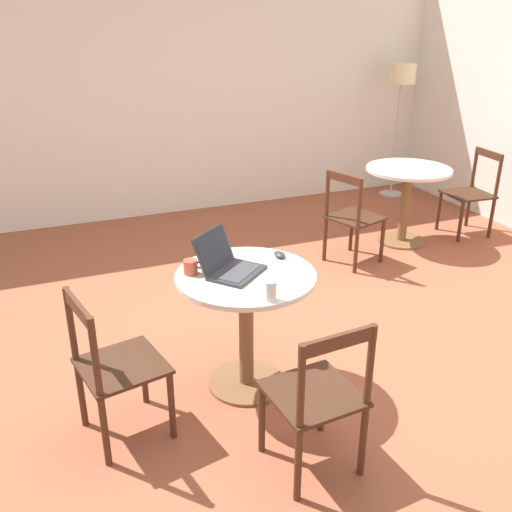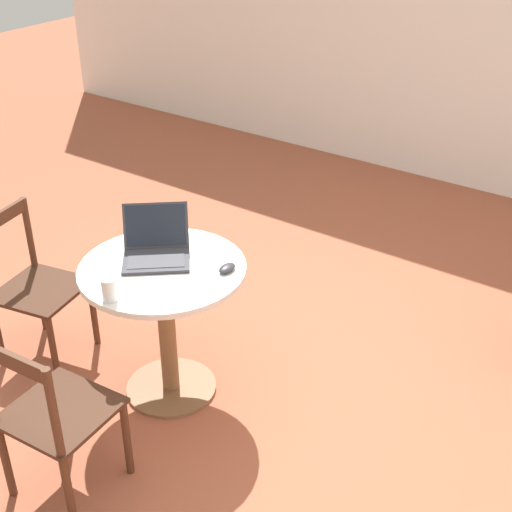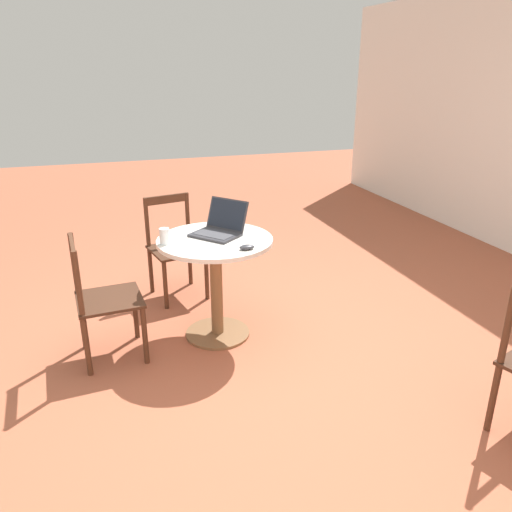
{
  "view_description": "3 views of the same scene",
  "coord_description": "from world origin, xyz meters",
  "px_view_note": "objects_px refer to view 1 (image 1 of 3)",
  "views": [
    {
      "loc": [
        -1.45,
        -2.93,
        2.13
      ],
      "look_at": [
        -0.21,
        0.14,
        0.7
      ],
      "focal_mm": 40.0,
      "sensor_mm": 36.0,
      "label": 1
    },
    {
      "loc": [
        1.64,
        -2.31,
        2.5
      ],
      "look_at": [
        -0.18,
        0.28,
        0.67
      ],
      "focal_mm": 50.0,
      "sensor_mm": 36.0,
      "label": 2
    },
    {
      "loc": [
        2.8,
        -0.91,
        1.88
      ],
      "look_at": [
        -0.26,
        0.07,
        0.65
      ],
      "focal_mm": 35.0,
      "sensor_mm": 36.0,
      "label": 3
    }
  ],
  "objects_px": {
    "chair_near_left": "(114,367)",
    "cafe_table_mid": "(407,187)",
    "cafe_table_near": "(246,304)",
    "laptop": "(230,265)",
    "mug": "(191,267)",
    "chair_mid_left": "(352,218)",
    "mouse": "(280,255)",
    "drinking_glass": "(270,291)",
    "chair_near_front": "(318,398)",
    "floor_lamp": "(401,84)",
    "chair_mid_right": "(471,193)"
  },
  "relations": [
    {
      "from": "chair_mid_left",
      "to": "cafe_table_mid",
      "type": "bearing_deg",
      "value": 18.75
    },
    {
      "from": "chair_near_left",
      "to": "chair_mid_left",
      "type": "bearing_deg",
      "value": 33.43
    },
    {
      "from": "floor_lamp",
      "to": "mouse",
      "type": "xyz_separation_m",
      "value": [
        -2.84,
        -2.87,
        -0.57
      ]
    },
    {
      "from": "floor_lamp",
      "to": "chair_mid_right",
      "type": "bearing_deg",
      "value": -92.12
    },
    {
      "from": "mug",
      "to": "chair_mid_left",
      "type": "bearing_deg",
      "value": 34.56
    },
    {
      "from": "cafe_table_near",
      "to": "chair_mid_right",
      "type": "bearing_deg",
      "value": 27.36
    },
    {
      "from": "chair_near_left",
      "to": "mug",
      "type": "relative_size",
      "value": 7.3
    },
    {
      "from": "chair_mid_right",
      "to": "mug",
      "type": "height_order",
      "value": "chair_mid_right"
    },
    {
      "from": "mug",
      "to": "mouse",
      "type": "bearing_deg",
      "value": 2.85
    },
    {
      "from": "chair_mid_right",
      "to": "drinking_glass",
      "type": "relative_size",
      "value": 7.88
    },
    {
      "from": "cafe_table_mid",
      "to": "mug",
      "type": "relative_size",
      "value": 6.9
    },
    {
      "from": "chair_near_front",
      "to": "cafe_table_near",
      "type": "bearing_deg",
      "value": 94.6
    },
    {
      "from": "cafe_table_near",
      "to": "drinking_glass",
      "type": "bearing_deg",
      "value": -89.51
    },
    {
      "from": "chair_near_left",
      "to": "chair_mid_right",
      "type": "xyz_separation_m",
      "value": [
        3.86,
        1.75,
        0.0
      ]
    },
    {
      "from": "cafe_table_near",
      "to": "mug",
      "type": "height_order",
      "value": "mug"
    },
    {
      "from": "cafe_table_mid",
      "to": "chair_mid_right",
      "type": "xyz_separation_m",
      "value": [
        0.76,
        -0.05,
        -0.13
      ]
    },
    {
      "from": "cafe_table_mid",
      "to": "laptop",
      "type": "relative_size",
      "value": 1.82
    },
    {
      "from": "chair_near_left",
      "to": "chair_mid_left",
      "type": "height_order",
      "value": "same"
    },
    {
      "from": "drinking_glass",
      "to": "mug",
      "type": "bearing_deg",
      "value": 121.99
    },
    {
      "from": "cafe_table_mid",
      "to": "mouse",
      "type": "height_order",
      "value": "mouse"
    },
    {
      "from": "chair_near_front",
      "to": "chair_mid_left",
      "type": "distance_m",
      "value": 2.63
    },
    {
      "from": "chair_near_left",
      "to": "floor_lamp",
      "type": "bearing_deg",
      "value": 39.14
    },
    {
      "from": "chair_mid_right",
      "to": "chair_near_front",
      "type": "bearing_deg",
      "value": -141.66
    },
    {
      "from": "mug",
      "to": "drinking_glass",
      "type": "bearing_deg",
      "value": -58.01
    },
    {
      "from": "mouse",
      "to": "drinking_glass",
      "type": "distance_m",
      "value": 0.57
    },
    {
      "from": "cafe_table_near",
      "to": "laptop",
      "type": "bearing_deg",
      "value": 147.75
    },
    {
      "from": "cafe_table_near",
      "to": "cafe_table_mid",
      "type": "bearing_deg",
      "value": 35.47
    },
    {
      "from": "floor_lamp",
      "to": "drinking_glass",
      "type": "bearing_deg",
      "value": -132.75
    },
    {
      "from": "cafe_table_mid",
      "to": "laptop",
      "type": "distance_m",
      "value": 2.87
    },
    {
      "from": "drinking_glass",
      "to": "floor_lamp",
      "type": "bearing_deg",
      "value": 47.25
    },
    {
      "from": "mug",
      "to": "laptop",
      "type": "bearing_deg",
      "value": -18.43
    },
    {
      "from": "cafe_table_mid",
      "to": "drinking_glass",
      "type": "relative_size",
      "value": 7.45
    },
    {
      "from": "chair_mid_right",
      "to": "mug",
      "type": "bearing_deg",
      "value": -156.38
    },
    {
      "from": "chair_mid_right",
      "to": "chair_mid_left",
      "type": "distance_m",
      "value": 1.53
    },
    {
      "from": "laptop",
      "to": "mouse",
      "type": "bearing_deg",
      "value": 15.26
    },
    {
      "from": "cafe_table_near",
      "to": "cafe_table_mid",
      "type": "xyz_separation_m",
      "value": [
        2.3,
        1.64,
        0.0
      ]
    },
    {
      "from": "chair_near_front",
      "to": "laptop",
      "type": "distance_m",
      "value": 0.93
    },
    {
      "from": "cafe_table_mid",
      "to": "chair_near_front",
      "type": "distance_m",
      "value": 3.3
    },
    {
      "from": "cafe_table_mid",
      "to": "chair_mid_left",
      "type": "height_order",
      "value": "chair_mid_left"
    },
    {
      "from": "cafe_table_near",
      "to": "laptop",
      "type": "height_order",
      "value": "laptop"
    },
    {
      "from": "cafe_table_near",
      "to": "chair_near_left",
      "type": "xyz_separation_m",
      "value": [
        -0.8,
        -0.17,
        -0.13
      ]
    },
    {
      "from": "cafe_table_mid",
      "to": "drinking_glass",
      "type": "height_order",
      "value": "drinking_glass"
    },
    {
      "from": "chair_near_left",
      "to": "mug",
      "type": "height_order",
      "value": "chair_near_left"
    },
    {
      "from": "laptop",
      "to": "cafe_table_near",
      "type": "bearing_deg",
      "value": -32.25
    },
    {
      "from": "chair_near_left",
      "to": "cafe_table_mid",
      "type": "bearing_deg",
      "value": 30.22
    },
    {
      "from": "mouse",
      "to": "cafe_table_near",
      "type": "bearing_deg",
      "value": -151.97
    },
    {
      "from": "chair_near_front",
      "to": "mug",
      "type": "bearing_deg",
      "value": 111.17
    },
    {
      "from": "floor_lamp",
      "to": "mug",
      "type": "relative_size",
      "value": 13.42
    },
    {
      "from": "cafe_table_mid",
      "to": "cafe_table_near",
      "type": "bearing_deg",
      "value": -144.53
    },
    {
      "from": "chair_mid_right",
      "to": "drinking_glass",
      "type": "distance_m",
      "value": 3.63
    }
  ]
}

